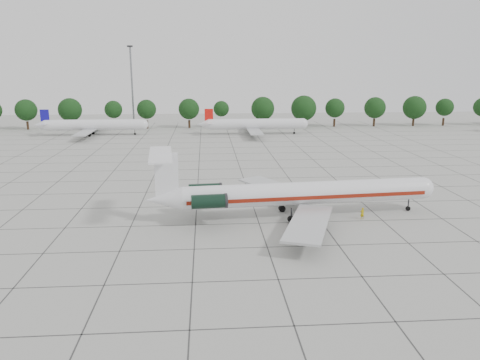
{
  "coord_description": "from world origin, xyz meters",
  "views": [
    {
      "loc": [
        -6.51,
        -63.73,
        19.48
      ],
      "look_at": [
        -1.76,
        0.85,
        3.5
      ],
      "focal_mm": 35.0,
      "sensor_mm": 36.0,
      "label": 1
    }
  ],
  "objects": [
    {
      "name": "floodlight_mast",
      "position": [
        -30.0,
        92.0,
        14.28
      ],
      "size": [
        1.6,
        1.6,
        25.45
      ],
      "color": "slate",
      "rests_on": "ground"
    },
    {
      "name": "tree_line",
      "position": [
        -11.68,
        85.0,
        5.98
      ],
      "size": [
        249.86,
        8.44,
        10.22
      ],
      "color": "#332114",
      "rests_on": "ground"
    },
    {
      "name": "ground_crew",
      "position": [
        13.53,
        -7.32,
        0.78
      ],
      "size": [
        0.64,
        0.49,
        1.56
      ],
      "primitive_type": "imported",
      "rotation": [
        0.0,
        0.0,
        3.37
      ],
      "color": "#B99E0A",
      "rests_on": "ground"
    },
    {
      "name": "bg_airliner_b",
      "position": [
        -38.14,
        70.95,
        2.91
      ],
      "size": [
        28.24,
        27.2,
        7.4
      ],
      "color": "silver",
      "rests_on": "ground"
    },
    {
      "name": "main_airliner",
      "position": [
        4.45,
        -5.75,
        3.2
      ],
      "size": [
        38.57,
        30.22,
        9.05
      ],
      "rotation": [
        0.0,
        0.0,
        0.09
      ],
      "color": "silver",
      "rests_on": "ground"
    },
    {
      "name": "apron_joints",
      "position": [
        0.0,
        15.0,
        0.01
      ],
      "size": [
        170.0,
        170.0,
        0.02
      ],
      "primitive_type": "cube",
      "color": "#383838",
      "rests_on": "ground"
    },
    {
      "name": "bg_airliner_c",
      "position": [
        7.67,
        69.59,
        2.91
      ],
      "size": [
        28.24,
        27.2,
        7.4
      ],
      "color": "silver",
      "rests_on": "ground"
    },
    {
      "name": "ground",
      "position": [
        0.0,
        0.0,
        0.0
      ],
      "size": [
        260.0,
        260.0,
        0.0
      ],
      "primitive_type": "plane",
      "color": "#A4A49D",
      "rests_on": "ground"
    }
  ]
}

